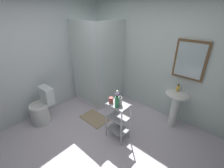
{
  "coord_description": "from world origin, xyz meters",
  "views": [
    {
      "loc": [
        1.42,
        -1.2,
        2.23
      ],
      "look_at": [
        -0.44,
        0.88,
        0.85
      ],
      "focal_mm": 24.82,
      "sensor_mm": 36.0,
      "label": 1
    }
  ],
  "objects_px": {
    "storage_cart": "(118,118)",
    "bath_mat": "(95,118)",
    "pedestal_sink": "(176,102)",
    "conditioner_bottle_purple": "(117,97)",
    "shower_stall": "(99,84)",
    "lotion_bottle_white": "(120,101)",
    "rinse_cup": "(111,100)",
    "toilet": "(42,109)",
    "hand_soap_bottle": "(178,88)",
    "body_wash_bottle_green": "(117,102)"
  },
  "relations": [
    {
      "from": "storage_cart",
      "to": "bath_mat",
      "type": "relative_size",
      "value": 1.23
    },
    {
      "from": "pedestal_sink",
      "to": "conditioner_bottle_purple",
      "type": "xyz_separation_m",
      "value": [
        -0.7,
        -0.96,
        0.26
      ]
    },
    {
      "from": "shower_stall",
      "to": "lotion_bottle_white",
      "type": "relative_size",
      "value": 11.9
    },
    {
      "from": "lotion_bottle_white",
      "to": "rinse_cup",
      "type": "height_order",
      "value": "lotion_bottle_white"
    },
    {
      "from": "bath_mat",
      "to": "pedestal_sink",
      "type": "bearing_deg",
      "value": 34.19
    },
    {
      "from": "shower_stall",
      "to": "pedestal_sink",
      "type": "bearing_deg",
      "value": 9.01
    },
    {
      "from": "rinse_cup",
      "to": "toilet",
      "type": "bearing_deg",
      "value": -153.99
    },
    {
      "from": "hand_soap_bottle",
      "to": "lotion_bottle_white",
      "type": "height_order",
      "value": "hand_soap_bottle"
    },
    {
      "from": "conditioner_bottle_purple",
      "to": "rinse_cup",
      "type": "relative_size",
      "value": 2.29
    },
    {
      "from": "hand_soap_bottle",
      "to": "rinse_cup",
      "type": "bearing_deg",
      "value": -125.23
    },
    {
      "from": "pedestal_sink",
      "to": "rinse_cup",
      "type": "height_order",
      "value": "rinse_cup"
    },
    {
      "from": "bath_mat",
      "to": "lotion_bottle_white",
      "type": "bearing_deg",
      "value": -4.27
    },
    {
      "from": "shower_stall",
      "to": "bath_mat",
      "type": "bearing_deg",
      "value": -51.88
    },
    {
      "from": "pedestal_sink",
      "to": "storage_cart",
      "type": "height_order",
      "value": "pedestal_sink"
    },
    {
      "from": "lotion_bottle_white",
      "to": "shower_stall",
      "type": "bearing_deg",
      "value": 151.18
    },
    {
      "from": "pedestal_sink",
      "to": "body_wash_bottle_green",
      "type": "xyz_separation_m",
      "value": [
        -0.61,
        -1.07,
        0.26
      ]
    },
    {
      "from": "toilet",
      "to": "body_wash_bottle_green",
      "type": "distance_m",
      "value": 1.74
    },
    {
      "from": "conditioner_bottle_purple",
      "to": "rinse_cup",
      "type": "distance_m",
      "value": 0.12
    },
    {
      "from": "pedestal_sink",
      "to": "conditioner_bottle_purple",
      "type": "bearing_deg",
      "value": -126.03
    },
    {
      "from": "body_wash_bottle_green",
      "to": "storage_cart",
      "type": "bearing_deg",
      "value": 109.51
    },
    {
      "from": "hand_soap_bottle",
      "to": "lotion_bottle_white",
      "type": "distance_m",
      "value": 1.16
    },
    {
      "from": "pedestal_sink",
      "to": "storage_cart",
      "type": "relative_size",
      "value": 1.09
    },
    {
      "from": "conditioner_bottle_purple",
      "to": "bath_mat",
      "type": "xyz_separation_m",
      "value": [
        -0.67,
        0.03,
        -0.83
      ]
    },
    {
      "from": "shower_stall",
      "to": "bath_mat",
      "type": "distance_m",
      "value": 0.92
    },
    {
      "from": "body_wash_bottle_green",
      "to": "rinse_cup",
      "type": "xyz_separation_m",
      "value": [
        -0.16,
        0.03,
        -0.05
      ]
    },
    {
      "from": "shower_stall",
      "to": "conditioner_bottle_purple",
      "type": "distance_m",
      "value": 1.39
    },
    {
      "from": "pedestal_sink",
      "to": "toilet",
      "type": "distance_m",
      "value": 2.75
    },
    {
      "from": "rinse_cup",
      "to": "bath_mat",
      "type": "distance_m",
      "value": 0.99
    },
    {
      "from": "storage_cart",
      "to": "conditioner_bottle_purple",
      "type": "xyz_separation_m",
      "value": [
        -0.06,
        0.03,
        0.4
      ]
    },
    {
      "from": "shower_stall",
      "to": "toilet",
      "type": "distance_m",
      "value": 1.44
    },
    {
      "from": "shower_stall",
      "to": "rinse_cup",
      "type": "height_order",
      "value": "shower_stall"
    },
    {
      "from": "toilet",
      "to": "hand_soap_bottle",
      "type": "distance_m",
      "value": 2.78
    },
    {
      "from": "toilet",
      "to": "storage_cart",
      "type": "relative_size",
      "value": 1.03
    },
    {
      "from": "rinse_cup",
      "to": "body_wash_bottle_green",
      "type": "bearing_deg",
      "value": -11.36
    },
    {
      "from": "shower_stall",
      "to": "lotion_bottle_white",
      "type": "height_order",
      "value": "shower_stall"
    },
    {
      "from": "shower_stall",
      "to": "pedestal_sink",
      "type": "relative_size",
      "value": 2.47
    },
    {
      "from": "toilet",
      "to": "body_wash_bottle_green",
      "type": "height_order",
      "value": "body_wash_bottle_green"
    },
    {
      "from": "storage_cart",
      "to": "bath_mat",
      "type": "xyz_separation_m",
      "value": [
        -0.73,
        0.06,
        -0.43
      ]
    },
    {
      "from": "pedestal_sink",
      "to": "hand_soap_bottle",
      "type": "relative_size",
      "value": 5.51
    },
    {
      "from": "rinse_cup",
      "to": "lotion_bottle_white",
      "type": "bearing_deg",
      "value": 18.7
    },
    {
      "from": "shower_stall",
      "to": "rinse_cup",
      "type": "bearing_deg",
      "value": -34.16
    },
    {
      "from": "conditioner_bottle_purple",
      "to": "body_wash_bottle_green",
      "type": "bearing_deg",
      "value": -52.33
    },
    {
      "from": "conditioner_bottle_purple",
      "to": "lotion_bottle_white",
      "type": "height_order",
      "value": "conditioner_bottle_purple"
    },
    {
      "from": "shower_stall",
      "to": "bath_mat",
      "type": "relative_size",
      "value": 3.33
    },
    {
      "from": "toilet",
      "to": "conditioner_bottle_purple",
      "type": "xyz_separation_m",
      "value": [
        1.44,
        0.75,
        0.52
      ]
    },
    {
      "from": "storage_cart",
      "to": "hand_soap_bottle",
      "type": "height_order",
      "value": "hand_soap_bottle"
    },
    {
      "from": "body_wash_bottle_green",
      "to": "toilet",
      "type": "bearing_deg",
      "value": -157.37
    },
    {
      "from": "body_wash_bottle_green",
      "to": "bath_mat",
      "type": "height_order",
      "value": "body_wash_bottle_green"
    },
    {
      "from": "bath_mat",
      "to": "storage_cart",
      "type": "bearing_deg",
      "value": -5.04
    },
    {
      "from": "storage_cart",
      "to": "lotion_bottle_white",
      "type": "distance_m",
      "value": 0.38
    }
  ]
}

